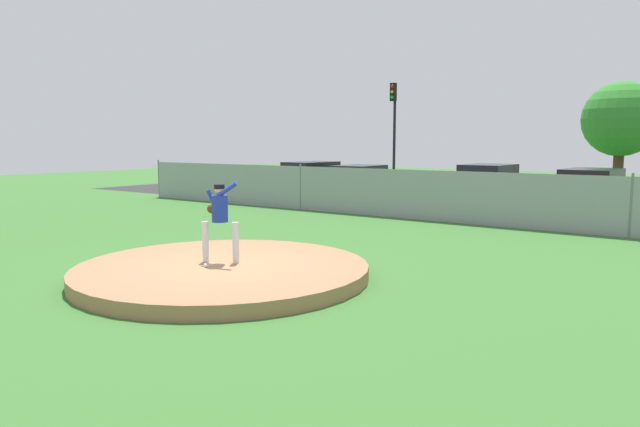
# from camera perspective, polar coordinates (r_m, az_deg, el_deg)

# --- Properties ---
(ground_plane) EXTENTS (80.00, 80.00, 0.00)m
(ground_plane) POSITION_cam_1_polar(r_m,az_deg,el_deg) (16.13, 5.69, -2.35)
(ground_plane) COLOR #386B2D
(asphalt_strip) EXTENTS (44.00, 7.00, 0.01)m
(asphalt_strip) POSITION_cam_1_polar(r_m,az_deg,el_deg) (23.80, 16.03, 0.48)
(asphalt_strip) COLOR #2B2B2D
(asphalt_strip) RESTS_ON ground_plane
(pitchers_mound) EXTENTS (5.75, 5.75, 0.26)m
(pitchers_mound) POSITION_cam_1_polar(r_m,az_deg,el_deg) (11.42, -9.71, -5.70)
(pitchers_mound) COLOR #99704C
(pitchers_mound) RESTS_ON ground_plane
(pitcher_youth) EXTENTS (0.82, 0.40, 1.63)m
(pitcher_youth) POSITION_cam_1_polar(r_m,az_deg,el_deg) (11.44, -10.05, -0.07)
(pitcher_youth) COLOR silver
(pitcher_youth) RESTS_ON pitchers_mound
(baseball) EXTENTS (0.07, 0.07, 0.07)m
(baseball) POSITION_cam_1_polar(r_m,az_deg,el_deg) (11.18, -11.40, -5.13)
(baseball) COLOR white
(baseball) RESTS_ON pitchers_mound
(chainlink_fence) EXTENTS (29.14, 0.07, 1.81)m
(chainlink_fence) POSITION_cam_1_polar(r_m,az_deg,el_deg) (19.56, 11.62, 1.74)
(chainlink_fence) COLOR gray
(chainlink_fence) RESTS_ON ground_plane
(parked_car_champagne) EXTENTS (1.98, 4.88, 1.73)m
(parked_car_champagne) POSITION_cam_1_polar(r_m,az_deg,el_deg) (27.53, -0.91, 3.36)
(parked_car_champagne) COLOR tan
(parked_car_champagne) RESTS_ON ground_plane
(parked_car_slate) EXTENTS (2.04, 4.32, 1.77)m
(parked_car_slate) POSITION_cam_1_polar(r_m,az_deg,el_deg) (24.02, 16.48, 2.52)
(parked_car_slate) COLOR slate
(parked_car_slate) RESTS_ON ground_plane
(parked_car_white) EXTENTS (2.00, 4.43, 1.62)m
(parked_car_white) POSITION_cam_1_polar(r_m,az_deg,el_deg) (25.97, 3.93, 2.99)
(parked_car_white) COLOR silver
(parked_car_white) RESTS_ON ground_plane
(parked_car_red) EXTENTS (2.10, 4.69, 1.71)m
(parked_car_red) POSITION_cam_1_polar(r_m,az_deg,el_deg) (22.62, 25.54, 1.79)
(parked_car_red) COLOR #A81919
(parked_car_red) RESTS_ON ground_plane
(traffic_light_near) EXTENTS (0.28, 0.46, 5.64)m
(traffic_light_near) POSITION_cam_1_polar(r_m,az_deg,el_deg) (29.68, 7.42, 9.31)
(traffic_light_near) COLOR black
(traffic_light_near) RESTS_ON ground_plane
(tree_broad_right) EXTENTS (3.62, 3.62, 5.59)m
(tree_broad_right) POSITION_cam_1_polar(r_m,az_deg,el_deg) (31.52, 27.99, 8.32)
(tree_broad_right) COLOR #4C331E
(tree_broad_right) RESTS_ON ground_plane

